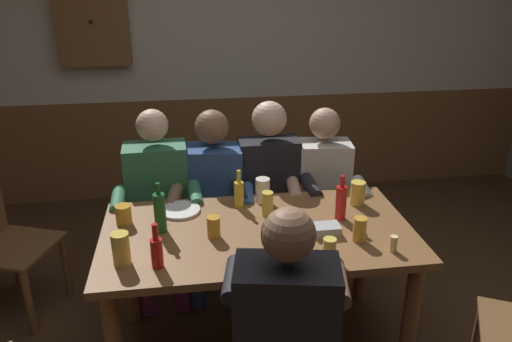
% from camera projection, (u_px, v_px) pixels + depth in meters
% --- Properties ---
extents(back_wall_upper, '(5.77, 0.12, 1.43)m').
position_uv_depth(back_wall_upper, '(220.00, 13.00, 4.23)').
color(back_wall_upper, silver).
extents(back_wall_wainscot, '(5.77, 0.12, 0.90)m').
position_uv_depth(back_wall_wainscot, '(223.00, 144.00, 4.68)').
color(back_wall_wainscot, brown).
rests_on(back_wall_wainscot, ground_plane).
extents(dining_table, '(1.59, 0.85, 0.75)m').
position_uv_depth(dining_table, '(258.00, 249.00, 2.63)').
color(dining_table, brown).
rests_on(dining_table, ground_plane).
extents(person_0, '(0.54, 0.53, 1.21)m').
position_uv_depth(person_0, '(158.00, 197.00, 3.14)').
color(person_0, '#33724C').
rests_on(person_0, ground_plane).
extents(person_1, '(0.55, 0.58, 1.19)m').
position_uv_depth(person_1, '(213.00, 194.00, 3.19)').
color(person_1, '#2D4C84').
rests_on(person_1, ground_plane).
extents(person_2, '(0.52, 0.49, 1.23)m').
position_uv_depth(person_2, '(270.00, 188.00, 3.23)').
color(person_2, black).
rests_on(person_2, ground_plane).
extents(person_3, '(0.53, 0.56, 1.17)m').
position_uv_depth(person_3, '(323.00, 190.00, 3.28)').
color(person_3, silver).
rests_on(person_3, ground_plane).
extents(person_4, '(0.57, 0.59, 1.23)m').
position_uv_depth(person_4, '(285.00, 326.00, 2.01)').
color(person_4, black).
rests_on(person_4, ground_plane).
extents(chair_empty_far_end, '(0.57, 0.57, 0.88)m').
position_uv_depth(chair_empty_far_end, '(1.00, 242.00, 3.01)').
color(chair_empty_far_end, brown).
rests_on(chair_empty_far_end, ground_plane).
extents(table_candle, '(0.04, 0.04, 0.08)m').
position_uv_depth(table_candle, '(393.00, 244.00, 2.38)').
color(table_candle, '#F9E08C').
rests_on(table_candle, dining_table).
extents(condiment_caddy, '(0.14, 0.10, 0.05)m').
position_uv_depth(condiment_caddy, '(326.00, 230.00, 2.54)').
color(condiment_caddy, '#B2B7BC').
rests_on(condiment_caddy, dining_table).
extents(plate_0, '(0.22, 0.22, 0.01)m').
position_uv_depth(plate_0, '(180.00, 210.00, 2.77)').
color(plate_0, white).
rests_on(plate_0, dining_table).
extents(bottle_0, '(0.05, 0.05, 0.22)m').
position_uv_depth(bottle_0, '(239.00, 193.00, 2.81)').
color(bottle_0, gold).
rests_on(bottle_0, dining_table).
extents(bottle_1, '(0.05, 0.05, 0.22)m').
position_uv_depth(bottle_1, '(157.00, 251.00, 2.24)').
color(bottle_1, red).
rests_on(bottle_1, dining_table).
extents(bottle_2, '(0.06, 0.06, 0.27)m').
position_uv_depth(bottle_2, '(160.00, 212.00, 2.53)').
color(bottle_2, '#195923').
rests_on(bottle_2, dining_table).
extents(bottle_3, '(0.06, 0.06, 0.25)m').
position_uv_depth(bottle_3, '(341.00, 202.00, 2.66)').
color(bottle_3, red).
rests_on(bottle_3, dining_table).
extents(pint_glass_0, '(0.08, 0.08, 0.14)m').
position_uv_depth(pint_glass_0, '(263.00, 190.00, 2.87)').
color(pint_glass_0, white).
rests_on(pint_glass_0, dining_table).
extents(pint_glass_1, '(0.06, 0.06, 0.14)m').
position_uv_depth(pint_glass_1, '(267.00, 204.00, 2.71)').
color(pint_glass_1, '#E5C64C').
rests_on(pint_glass_1, dining_table).
extents(pint_glass_2, '(0.07, 0.07, 0.11)m').
position_uv_depth(pint_glass_2, '(214.00, 227.00, 2.50)').
color(pint_glass_2, gold).
rests_on(pint_glass_2, dining_table).
extents(pint_glass_3, '(0.08, 0.08, 0.10)m').
position_uv_depth(pint_glass_3, '(124.00, 215.00, 2.63)').
color(pint_glass_3, gold).
rests_on(pint_glass_3, dining_table).
extents(pint_glass_4, '(0.07, 0.07, 0.12)m').
position_uv_depth(pint_glass_4, '(360.00, 229.00, 2.46)').
color(pint_glass_4, gold).
rests_on(pint_glass_4, dining_table).
extents(pint_glass_5, '(0.06, 0.06, 0.11)m').
position_uv_depth(pint_glass_5, '(329.00, 249.00, 2.31)').
color(pint_glass_5, '#E5C64C').
rests_on(pint_glass_5, dining_table).
extents(pint_glass_6, '(0.08, 0.08, 0.15)m').
position_uv_depth(pint_glass_6, '(121.00, 249.00, 2.27)').
color(pint_glass_6, '#E5C64C').
rests_on(pint_glass_6, dining_table).
extents(pint_glass_7, '(0.08, 0.08, 0.13)m').
position_uv_depth(pint_glass_7, '(358.00, 193.00, 2.84)').
color(pint_glass_7, '#E5C64C').
rests_on(pint_glass_7, dining_table).
extents(wall_dart_cabinet, '(0.56, 0.15, 0.70)m').
position_uv_depth(wall_dart_cabinet, '(92.00, 21.00, 3.99)').
color(wall_dart_cabinet, brown).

